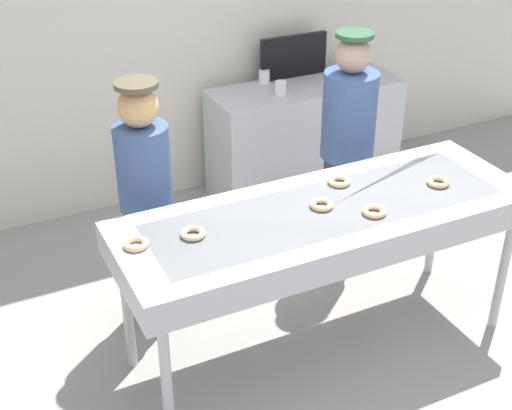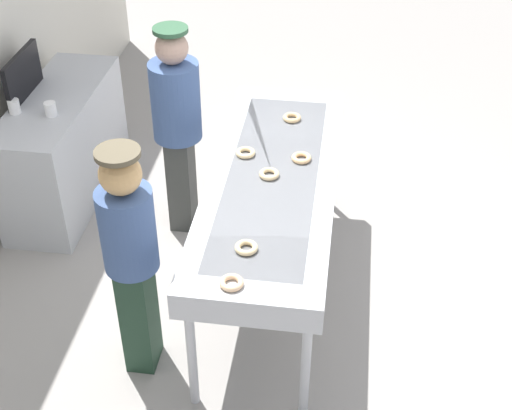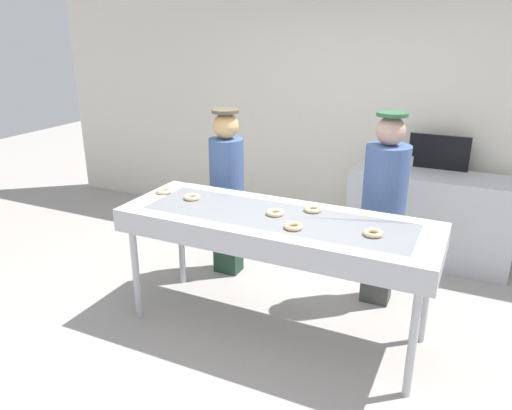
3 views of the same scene
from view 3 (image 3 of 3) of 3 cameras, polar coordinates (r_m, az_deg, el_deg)
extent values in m
plane|color=#9E9993|center=(4.07, 2.17, -14.01)|extent=(16.00, 16.00, 0.00)
cube|color=silver|center=(5.58, 11.83, 12.10)|extent=(8.00, 0.12, 3.09)
cube|color=#B7BABF|center=(3.65, 2.34, -2.56)|extent=(2.36, 0.81, 0.18)
cube|color=slate|center=(3.63, 2.35, -1.87)|extent=(2.00, 0.57, 0.08)
cylinder|color=#B7BABF|center=(4.12, -13.70, -7.79)|extent=(0.06, 0.06, 0.79)
cylinder|color=#B7BABF|center=(3.37, 17.63, -15.07)|extent=(0.06, 0.06, 0.79)
cylinder|color=#B7BABF|center=(4.58, -8.63, -4.44)|extent=(0.06, 0.06, 0.79)
cylinder|color=#B7BABF|center=(3.92, 19.09, -9.86)|extent=(0.06, 0.06, 0.79)
torus|color=#F9C486|center=(3.40, 4.36, -2.47)|extent=(0.16, 0.16, 0.03)
torus|color=beige|center=(3.99, -7.42, 0.91)|extent=(0.16, 0.16, 0.03)
torus|color=beige|center=(3.63, 2.22, -0.89)|extent=(0.18, 0.18, 0.03)
torus|color=#F2C293|center=(4.18, -10.58, 1.60)|extent=(0.17, 0.17, 0.03)
torus|color=#EBC286|center=(3.37, 13.38, -3.18)|extent=(0.16, 0.16, 0.03)
torus|color=beige|center=(3.72, 6.61, -0.48)|extent=(0.13, 0.13, 0.03)
cube|color=#1F3928|center=(4.75, -3.26, -3.24)|extent=(0.24, 0.18, 0.80)
cylinder|color=#3F598C|center=(4.53, -3.43, 4.46)|extent=(0.32, 0.32, 0.52)
sphere|color=tan|center=(4.44, -3.53, 9.13)|extent=(0.23, 0.23, 0.23)
cylinder|color=brown|center=(4.42, -3.56, 10.80)|extent=(0.24, 0.24, 0.03)
cube|color=#3B3D3A|center=(4.36, 13.99, -6.00)|extent=(0.24, 0.18, 0.81)
cylinder|color=#3F598C|center=(4.11, 14.80, 2.74)|extent=(0.36, 0.36, 0.58)
sphere|color=tan|center=(4.02, 15.31, 8.28)|extent=(0.23, 0.23, 0.23)
cylinder|color=#2D5338|center=(3.99, 15.49, 10.11)|extent=(0.24, 0.24, 0.03)
cube|color=#B7BABF|center=(5.26, 19.32, -1.38)|extent=(1.57, 0.55, 0.91)
cylinder|color=white|center=(5.33, 17.27, 4.87)|extent=(0.09, 0.09, 0.11)
cylinder|color=white|center=(5.06, 16.77, 4.13)|extent=(0.09, 0.09, 0.11)
cube|color=black|center=(5.30, 20.40, 5.76)|extent=(0.58, 0.04, 0.34)
camera|label=1|loc=(3.22, -66.17, 21.06)|focal=50.61mm
camera|label=2|loc=(5.88, -41.70, 28.10)|focal=50.31mm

